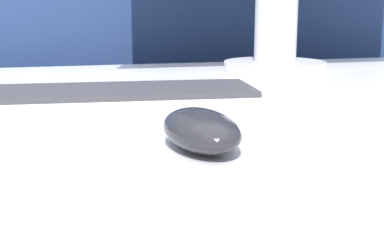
% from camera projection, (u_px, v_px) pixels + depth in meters
% --- Properties ---
extents(partition_panel, '(5.00, 0.03, 1.17)m').
position_uv_depth(partition_panel, '(142.00, 108.00, 1.37)').
color(partition_panel, navy).
rests_on(partition_panel, ground_plane).
extents(computer_mouse_near, '(0.08, 0.13, 0.04)m').
position_uv_depth(computer_mouse_near, '(201.00, 130.00, 0.51)').
color(computer_mouse_near, '#232328').
rests_on(computer_mouse_near, desk).
extents(keyboard, '(0.39, 0.17, 0.02)m').
position_uv_depth(keyboard, '(124.00, 96.00, 0.73)').
color(keyboard, silver).
rests_on(keyboard, desk).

